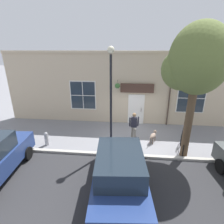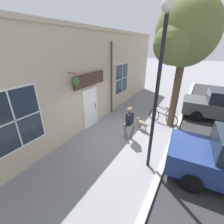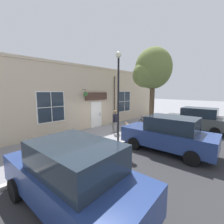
{
  "view_description": "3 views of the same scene",
  "coord_description": "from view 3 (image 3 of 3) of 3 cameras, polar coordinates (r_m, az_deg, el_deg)",
  "views": [
    {
      "loc": [
        9.38,
        -0.34,
        4.99
      ],
      "look_at": [
        -0.76,
        -1.37,
        1.3
      ],
      "focal_mm": 28.0,
      "sensor_mm": 36.0,
      "label": 1
    },
    {
      "loc": [
        2.54,
        -5.55,
        4.11
      ],
      "look_at": [
        -0.4,
        -0.57,
        1.49
      ],
      "focal_mm": 24.0,
      "sensor_mm": 36.0,
      "label": 2
    },
    {
      "loc": [
        7.32,
        -7.59,
        2.97
      ],
      "look_at": [
        -0.95,
        0.78,
        1.31
      ],
      "focal_mm": 24.0,
      "sensor_mm": 36.0,
      "label": 3
    }
  ],
  "objects": [
    {
      "name": "storefront_facade",
      "position": [
        12.3,
        -7.21,
        5.54
      ],
      "size": [
        0.95,
        18.0,
        4.9
      ],
      "color": "#C6B293",
      "rests_on": "ground_plane"
    },
    {
      "name": "curb_and_road",
      "position": [
        8.28,
        32.27,
        -14.17
      ],
      "size": [
        10.1,
        28.0,
        0.12
      ],
      "color": "#B2ADA3",
      "rests_on": "ground_plane"
    },
    {
      "name": "leaning_bicycle",
      "position": [
        12.09,
        12.82,
        -4.55
      ],
      "size": [
        1.71,
        0.44,
        1.0
      ],
      "color": "black",
      "rests_on": "ground_plane"
    },
    {
      "name": "parked_car_nearest_curb",
      "position": [
        4.21,
        -15.04,
        -22.09
      ],
      "size": [
        4.43,
        2.21,
        1.75
      ],
      "color": "navy",
      "rests_on": "ground_plane"
    },
    {
      "name": "parked_car_mid_block",
      "position": [
        7.91,
        20.56,
        -7.83
      ],
      "size": [
        4.43,
        2.21,
        1.75
      ],
      "color": "navy",
      "rests_on": "ground_plane"
    },
    {
      "name": "ground_plane",
      "position": [
        10.96,
        0.66,
        -7.71
      ],
      "size": [
        90.0,
        90.0,
        0.0
      ],
      "primitive_type": "plane",
      "color": "gray"
    },
    {
      "name": "street_tree_by_curb",
      "position": [
        11.58,
        14.72,
        15.06
      ],
      "size": [
        2.69,
        2.63,
        6.08
      ],
      "color": "brown",
      "rests_on": "ground_plane"
    },
    {
      "name": "fire_hydrant",
      "position": [
        7.1,
        -19.13,
        -13.7
      ],
      "size": [
        0.34,
        0.2,
        0.77
      ],
      "color": "#99999E",
      "rests_on": "ground_plane"
    },
    {
      "name": "pedestrian_walking",
      "position": [
        10.59,
        1.33,
        -2.82
      ],
      "size": [
        0.6,
        0.58,
        1.64
      ],
      "color": "#6B665B",
      "rests_on": "ground_plane"
    },
    {
      "name": "dog_on_leash",
      "position": [
        11.38,
        5.98,
        -4.99
      ],
      "size": [
        0.96,
        0.52,
        0.64
      ],
      "color": "#7F6B5B",
      "rests_on": "ground_plane"
    },
    {
      "name": "street_lamp",
      "position": [
        8.65,
        2.45,
        10.32
      ],
      "size": [
        0.32,
        0.32,
        5.12
      ],
      "color": "black",
      "rests_on": "ground_plane"
    },
    {
      "name": "parked_car_far_end",
      "position": [
        12.8,
        29.48,
        -2.43
      ],
      "size": [
        4.43,
        2.21,
        1.75
      ],
      "color": "#474C4C",
      "rests_on": "ground_plane"
    }
  ]
}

